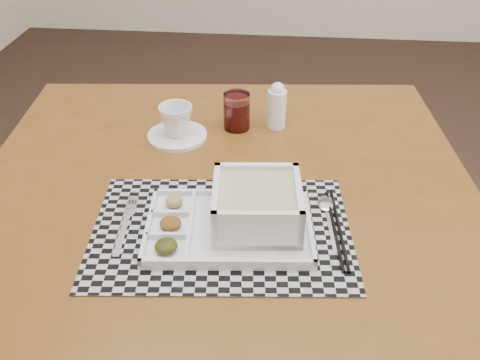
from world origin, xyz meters
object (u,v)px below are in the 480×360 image
object	(u,v)px
dining_table	(225,223)
creamer_bottle	(277,106)
cup	(176,120)
serving_tray	(247,213)
juice_glass	(237,113)

from	to	relation	value
dining_table	creamer_bottle	xyz separation A→B (m)	(0.10, 0.30, 0.14)
dining_table	cup	world-z (taller)	cup
serving_tray	dining_table	bearing A→B (deg)	117.22
dining_table	serving_tray	size ratio (longest dim) A/B	3.55
dining_table	juice_glass	distance (m)	0.32
creamer_bottle	cup	bearing A→B (deg)	-161.44
serving_tray	creamer_bottle	bearing A→B (deg)	84.56
serving_tray	cup	size ratio (longest dim) A/B	4.02
cup	juice_glass	bearing A→B (deg)	4.01
dining_table	creamer_bottle	size ratio (longest dim) A/B	9.76
serving_tray	creamer_bottle	world-z (taller)	creamer_bottle
cup	creamer_bottle	xyz separation A→B (m)	(0.25, 0.08, 0.01)
cup	juice_glass	world-z (taller)	juice_glass
cup	creamer_bottle	distance (m)	0.26
juice_glass	creamer_bottle	xyz separation A→B (m)	(0.10, 0.02, 0.02)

